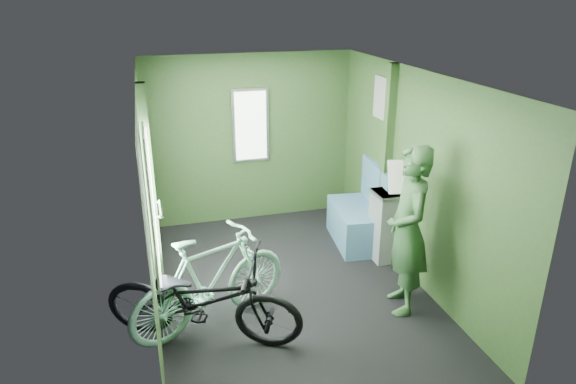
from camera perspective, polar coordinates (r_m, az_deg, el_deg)
name	(u,v)px	position (r m, az deg, el deg)	size (l,w,h in m)	color
room	(286,163)	(5.12, -0.22, 3.22)	(4.00, 4.02, 2.31)	black
bicycle_black	(205,343)	(5.00, -9.23, -16.25)	(0.64, 1.83, 0.96)	black
bicycle_mint	(214,325)	(5.22, -8.25, -14.41)	(0.47, 1.67, 1.00)	#90DDBD
passenger	(408,231)	(5.13, 13.16, -4.21)	(0.55, 0.77, 1.72)	#2F552E
waste_box	(384,226)	(6.22, 10.60, -3.72)	(0.25, 0.36, 0.86)	slate
bench_seat	(359,220)	(6.62, 7.85, -3.14)	(0.64, 1.03, 1.03)	#304E65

